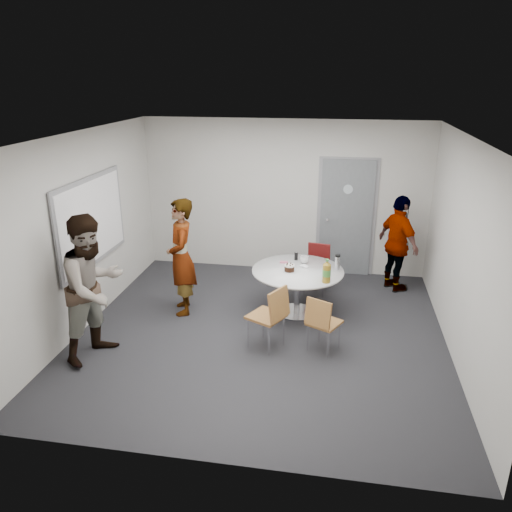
% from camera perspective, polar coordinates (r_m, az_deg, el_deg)
% --- Properties ---
extents(floor, '(5.00, 5.00, 0.00)m').
position_cam_1_polar(floor, '(7.04, 0.59, -8.83)').
color(floor, black).
rests_on(floor, ground).
extents(ceiling, '(5.00, 5.00, 0.00)m').
position_cam_1_polar(ceiling, '(6.19, 0.68, 13.57)').
color(ceiling, silver).
rests_on(ceiling, wall_back).
extents(wall_back, '(5.00, 0.00, 5.00)m').
position_cam_1_polar(wall_back, '(8.87, 3.24, 6.72)').
color(wall_back, '#BBB9B2').
rests_on(wall_back, floor).
extents(wall_left, '(0.00, 5.00, 5.00)m').
position_cam_1_polar(wall_left, '(7.30, -19.15, 2.62)').
color(wall_left, '#BBB9B2').
rests_on(wall_left, floor).
extents(wall_right, '(0.00, 5.00, 5.00)m').
position_cam_1_polar(wall_right, '(6.59, 22.61, 0.34)').
color(wall_right, '#BBB9B2').
rests_on(wall_right, floor).
extents(wall_front, '(5.00, 0.00, 5.00)m').
position_cam_1_polar(wall_front, '(4.24, -4.85, -9.02)').
color(wall_front, '#BBB9B2').
rests_on(wall_front, floor).
extents(door, '(1.02, 0.17, 2.12)m').
position_cam_1_polar(door, '(8.89, 10.26, 4.28)').
color(door, slate).
rests_on(door, wall_back).
extents(whiteboard, '(0.04, 1.90, 1.25)m').
position_cam_1_polar(whiteboard, '(7.42, -18.25, 3.81)').
color(whiteboard, gray).
rests_on(whiteboard, wall_left).
extents(table, '(1.35, 1.35, 1.04)m').
position_cam_1_polar(table, '(7.35, 5.04, -2.28)').
color(table, white).
rests_on(table, floor).
extents(chair_near_left, '(0.59, 0.57, 0.87)m').
position_cam_1_polar(chair_near_left, '(6.44, 1.81, -6.44)').
color(chair_near_left, brown).
rests_on(chair_near_left, floor).
extents(chair_near_right, '(0.50, 0.52, 0.78)m').
position_cam_1_polar(chair_near_right, '(6.44, 7.51, -7.26)').
color(chair_near_right, brown).
rests_on(chair_near_right, floor).
extents(chair_far, '(0.44, 0.47, 0.80)m').
position_cam_1_polar(chair_far, '(8.22, 7.03, -0.85)').
color(chair_far, '#5D1212').
rests_on(chair_far, floor).
extents(person_main, '(0.61, 0.74, 1.75)m').
position_cam_1_polar(person_main, '(7.40, -8.54, -0.13)').
color(person_main, '#A5C6EA').
rests_on(person_main, floor).
extents(person_left, '(0.99, 1.10, 1.87)m').
position_cam_1_polar(person_left, '(6.46, -18.08, -3.46)').
color(person_left, white).
rests_on(person_left, floor).
extents(person_right, '(0.83, 1.00, 1.60)m').
position_cam_1_polar(person_right, '(8.43, 15.93, 1.33)').
color(person_right, black).
rests_on(person_right, floor).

